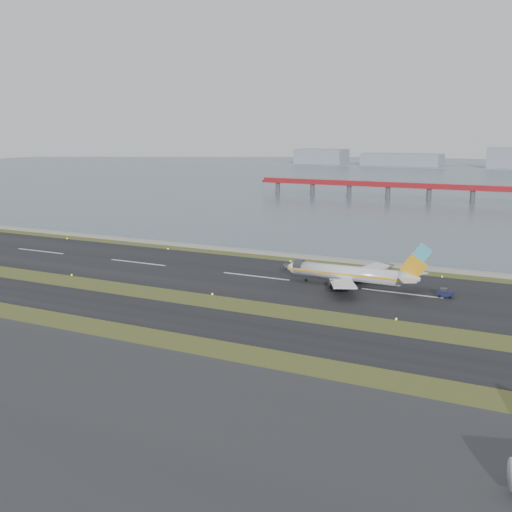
{
  "coord_description": "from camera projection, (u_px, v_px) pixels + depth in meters",
  "views": [
    {
      "loc": [
        79.04,
        -120.02,
        38.6
      ],
      "look_at": [
        4.27,
        22.0,
        7.46
      ],
      "focal_mm": 45.0,
      "sensor_mm": 36.0,
      "label": 1
    }
  ],
  "objects": [
    {
      "name": "runway_strip",
      "position": [
        256.0,
        276.0,
        173.8
      ],
      "size": [
        1000.0,
        45.0,
        0.1
      ],
      "primitive_type": "cube",
      "color": "black",
      "rests_on": "ground"
    },
    {
      "name": "airliner",
      "position": [
        352.0,
        274.0,
        161.39
      ],
      "size": [
        38.52,
        32.89,
        12.8
      ],
      "color": "white",
      "rests_on": "ground"
    },
    {
      "name": "ground",
      "position": [
        195.0,
        302.0,
        147.75
      ],
      "size": [
        1000.0,
        1000.0,
        0.0
      ],
      "primitive_type": "plane",
      "color": "#364B1A",
      "rests_on": "ground"
    },
    {
      "name": "seawall",
      "position": [
        301.0,
        256.0,
        199.78
      ],
      "size": [
        1000.0,
        2.5,
        1.0
      ],
      "primitive_type": "cube",
      "color": "gray",
      "rests_on": "ground"
    },
    {
      "name": "pushback_tug",
      "position": [
        445.0,
        293.0,
        151.59
      ],
      "size": [
        3.66,
        2.35,
        2.24
      ],
      "rotation": [
        0.0,
        0.0,
        0.09
      ],
      "color": "#141938",
      "rests_on": "ground"
    },
    {
      "name": "bay_water",
      "position": [
        490.0,
        178.0,
        547.33
      ],
      "size": [
        1400.0,
        800.0,
        1.3
      ],
      "primitive_type": "cube",
      "color": "#4A5D6B",
      "rests_on": "ground"
    },
    {
      "name": "red_pier",
      "position": [
        473.0,
        189.0,
        354.38
      ],
      "size": [
        260.0,
        5.0,
        10.2
      ],
      "color": "maroon",
      "rests_on": "ground"
    },
    {
      "name": "taxiway_strip",
      "position": [
        165.0,
        315.0,
        137.32
      ],
      "size": [
        1000.0,
        18.0,
        0.1
      ],
      "primitive_type": "cube",
      "color": "black",
      "rests_on": "ground"
    },
    {
      "name": "apron_strip",
      "position": [
        2.0,
        383.0,
        99.97
      ],
      "size": [
        1000.0,
        50.0,
        0.1
      ],
      "primitive_type": "cube",
      "color": "#2C2D2F",
      "rests_on": "ground"
    }
  ]
}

